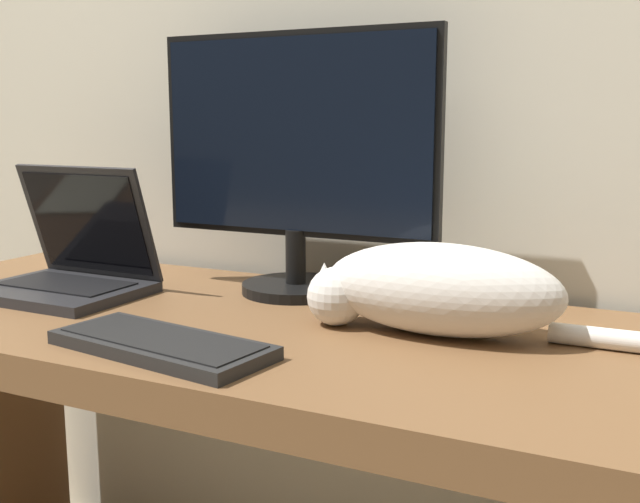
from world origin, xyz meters
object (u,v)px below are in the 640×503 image
at_px(laptop, 70,268).
at_px(external_keyboard, 161,344).
at_px(monitor, 294,157).
at_px(cat, 436,288).

distance_m(laptop, external_keyboard, 0.46).
distance_m(monitor, laptop, 0.49).
bearing_deg(external_keyboard, monitor, 98.54).
relative_size(monitor, laptop, 1.87).
distance_m(external_keyboard, cat, 0.43).
height_order(monitor, external_keyboard, monitor).
bearing_deg(laptop, cat, 3.85).
relative_size(laptop, external_keyboard, 0.85).
bearing_deg(monitor, cat, -25.24).
xyz_separation_m(monitor, laptop, (-0.39, -0.20, -0.22)).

